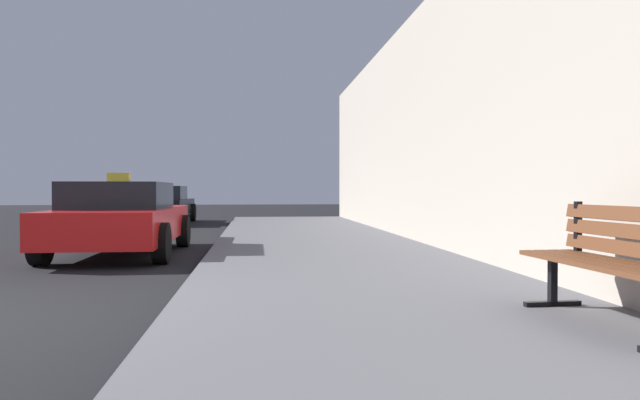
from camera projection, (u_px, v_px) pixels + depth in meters
The scene contains 5 objects.
sidewalk at pixel (390, 304), 5.34m from camera, with size 4.00×32.00×0.15m, color #5B5B60.
building_wall at pixel (614, 68), 5.55m from camera, with size 0.70×32.00×4.63m, color #ADA393.
bench at pixel (617, 255), 4.21m from camera, with size 0.56×1.66×0.89m.
car_red at pixel (121, 218), 9.99m from camera, with size 2.00×4.15×1.43m.
car_black at pixel (162, 204), 19.46m from camera, with size 1.93×4.22×1.27m.
Camera 1 is at (2.77, -5.22, 1.14)m, focal length 32.33 mm.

